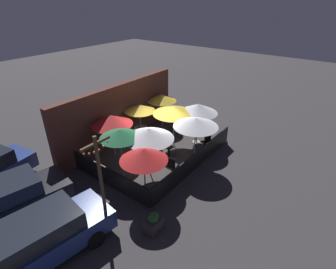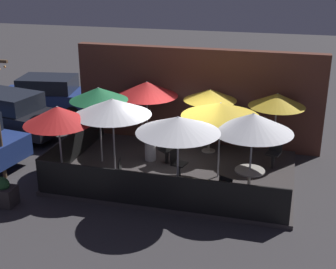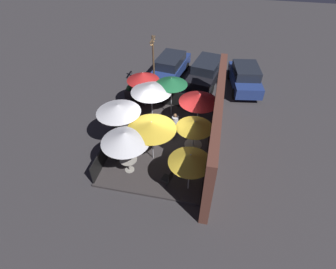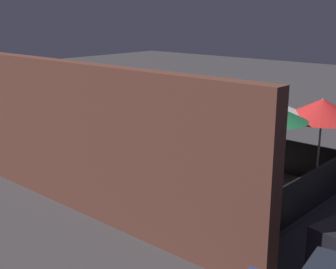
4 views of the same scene
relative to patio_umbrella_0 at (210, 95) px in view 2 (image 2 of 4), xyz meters
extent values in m
plane|color=#383538|center=(-0.63, -1.72, -2.07)|extent=(60.00, 60.00, 0.00)
cube|color=#383333|center=(-0.63, -1.72, -2.01)|extent=(6.88, 4.83, 0.12)
cube|color=brown|center=(-0.63, 0.93, -0.38)|extent=(8.48, 0.36, 3.37)
cube|color=black|center=(-0.63, -4.09, -1.47)|extent=(6.68, 0.05, 0.95)
cube|color=black|center=(-4.02, -1.72, -1.47)|extent=(0.05, 4.63, 0.95)
cylinder|color=#B2B2B7|center=(0.00, 0.00, -0.88)|extent=(0.05, 0.05, 2.13)
cone|color=gold|center=(0.00, 0.00, 0.00)|extent=(1.72, 1.72, 0.35)
cylinder|color=#B2B2B7|center=(1.60, -2.75, -0.78)|extent=(0.05, 0.05, 2.32)
cone|color=silver|center=(1.60, -2.75, 0.13)|extent=(2.11, 2.11, 0.51)
cylinder|color=#B2B2B7|center=(-2.31, -2.63, -0.75)|extent=(0.05, 0.05, 2.38)
cone|color=silver|center=(-2.31, -2.63, 0.21)|extent=(2.19, 2.19, 0.46)
cylinder|color=#B2B2B7|center=(-2.11, -0.06, -0.82)|extent=(0.05, 0.05, 2.25)
cone|color=red|center=(-2.11, -0.06, 0.07)|extent=(2.07, 2.07, 0.47)
cylinder|color=#B2B2B7|center=(-0.16, -3.68, -0.75)|extent=(0.05, 0.05, 2.38)
cone|color=silver|center=(-0.16, -3.68, 0.23)|extent=(2.14, 2.14, 0.41)
cylinder|color=#B2B2B7|center=(-3.58, -3.45, -0.79)|extent=(0.05, 0.05, 2.31)
cone|color=red|center=(-3.58, -3.45, 0.11)|extent=(1.89, 1.89, 0.49)
cylinder|color=#B2B2B7|center=(0.61, -1.85, -0.81)|extent=(0.05, 0.05, 2.27)
cone|color=gold|center=(0.61, -1.85, 0.13)|extent=(2.23, 2.23, 0.39)
cylinder|color=#B2B2B7|center=(-3.11, -1.70, -0.74)|extent=(0.05, 0.05, 2.41)
cone|color=#1E6B3D|center=(-3.11, -1.70, 0.27)|extent=(1.77, 1.77, 0.39)
cylinder|color=#B2B2B7|center=(2.09, 0.10, -0.89)|extent=(0.05, 0.05, 2.11)
cone|color=gold|center=(2.09, 0.10, -0.04)|extent=(1.78, 1.78, 0.42)
cylinder|color=#9E998E|center=(0.00, 0.00, -1.94)|extent=(0.46, 0.46, 0.02)
cylinder|color=#9E998E|center=(0.00, 0.00, -1.60)|extent=(0.08, 0.08, 0.69)
cylinder|color=#9E998E|center=(0.00, 0.00, -1.24)|extent=(0.84, 0.84, 0.04)
cylinder|color=#9E998E|center=(1.60, -2.75, -1.94)|extent=(0.44, 0.44, 0.02)
cylinder|color=#9E998E|center=(1.60, -2.75, -1.60)|extent=(0.08, 0.08, 0.69)
cylinder|color=#9E998E|center=(1.60, -2.75, -1.23)|extent=(0.80, 0.80, 0.04)
cube|color=black|center=(-1.65, -3.44, -1.72)|extent=(0.09, 0.09, 0.46)
cube|color=black|center=(-1.65, -3.44, -1.47)|extent=(0.47, 0.47, 0.04)
cube|color=black|center=(-1.83, -3.48, -1.23)|extent=(0.11, 0.40, 0.44)
cube|color=black|center=(2.13, -0.85, -1.72)|extent=(0.10, 0.10, 0.46)
cube|color=black|center=(2.13, -0.85, -1.47)|extent=(0.49, 0.49, 0.04)
cube|color=black|center=(2.18, -0.68, -1.23)|extent=(0.39, 0.14, 0.44)
cube|color=black|center=(-1.09, -1.31, -1.73)|extent=(0.11, 0.11, 0.42)
cube|color=black|center=(-1.09, -1.31, -1.50)|extent=(0.56, 0.56, 0.04)
cube|color=black|center=(-1.20, -1.45, -1.26)|extent=(0.33, 0.28, 0.44)
cube|color=black|center=(1.17, -3.56, -1.73)|extent=(0.11, 0.11, 0.43)
cube|color=black|center=(1.17, -3.56, -1.49)|extent=(0.54, 0.54, 0.04)
cube|color=black|center=(1.09, -3.72, -1.25)|extent=(0.37, 0.21, 0.44)
cube|color=black|center=(-0.45, -2.33, -1.71)|extent=(0.09, 0.09, 0.47)
cube|color=black|center=(-0.45, -2.33, -1.46)|extent=(0.47, 0.47, 0.04)
cube|color=black|center=(-0.63, -2.29, -1.22)|extent=(0.11, 0.40, 0.44)
cylinder|color=silver|center=(-1.66, -1.19, -1.48)|extent=(0.41, 0.41, 0.94)
sphere|color=brown|center=(-1.66, -1.19, -0.90)|extent=(0.20, 0.20, 0.20)
cube|color=#332D2D|center=(-4.66, -4.78, -1.81)|extent=(0.70, 0.49, 0.52)
ellipsoid|color=#235128|center=(-4.66, -4.78, -1.47)|extent=(0.46, 0.36, 0.41)
sphere|color=#F4B260|center=(-5.11, -3.33, 1.33)|extent=(0.07, 0.07, 0.07)
cylinder|color=black|center=(-6.13, -2.07, -1.75)|extent=(0.66, 0.27, 0.64)
cube|color=black|center=(-7.55, -0.07, -1.40)|extent=(4.84, 2.55, 0.70)
cube|color=#1E232D|center=(-7.55, -0.07, -0.75)|extent=(2.78, 2.02, 0.60)
cylinder|color=black|center=(-6.00, 0.45, -1.75)|extent=(0.66, 0.30, 0.64)
cylinder|color=black|center=(-6.31, -1.14, -1.75)|extent=(0.66, 0.30, 0.64)
cube|color=navy|center=(-7.20, 2.53, -1.40)|extent=(4.18, 2.29, 0.70)
cube|color=#1E232D|center=(-7.20, 2.53, -0.75)|extent=(2.40, 1.88, 0.60)
cylinder|color=black|center=(-6.11, 3.52, -1.75)|extent=(0.66, 0.28, 0.64)
cylinder|color=black|center=(-5.86, 1.92, -1.75)|extent=(0.66, 0.28, 0.64)
cylinder|color=black|center=(-8.54, 3.14, -1.75)|extent=(0.66, 0.28, 0.64)
cylinder|color=black|center=(-8.29, 1.54, -1.75)|extent=(0.66, 0.28, 0.64)
camera|label=1|loc=(-9.77, -9.24, 5.47)|focal=28.00mm
camera|label=2|loc=(2.40, -14.30, 4.07)|focal=50.00mm
camera|label=3|loc=(9.24, 0.69, 7.46)|focal=28.00mm
camera|label=4|loc=(-8.12, 7.03, 2.37)|focal=50.00mm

